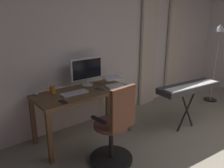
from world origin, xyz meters
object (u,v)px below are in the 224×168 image
at_px(computer_keyboard, 75,93).
at_px(office_chair, 115,129).
at_px(desk, 83,97).
at_px(laptop, 114,83).
at_px(cell_phone_by_monitor, 99,89).
at_px(computer_monitor, 87,70).
at_px(piano_keyboard, 189,88).
at_px(floor_lamp, 218,44).
at_px(computer_mouse, 36,94).
at_px(mug_tea, 52,90).
at_px(cell_phone_face_up, 63,102).

bearing_deg(computer_keyboard, office_chair, 98.01).
xyz_separation_m(desk, laptop, (-0.52, 0.10, 0.15)).
bearing_deg(laptop, office_chair, 62.88).
bearing_deg(cell_phone_by_monitor, computer_keyboard, -20.31).
relative_size(computer_monitor, piano_keyboard, 0.48).
distance_m(computer_monitor, floor_lamp, 2.93).
distance_m(computer_keyboard, piano_keyboard, 1.80).
height_order(office_chair, computer_mouse, office_chair).
relative_size(computer_mouse, cell_phone_by_monitor, 0.69).
bearing_deg(desk, piano_keyboard, 149.40).
xyz_separation_m(computer_monitor, floor_lamp, (-2.84, 0.65, 0.26)).
relative_size(office_chair, computer_mouse, 10.58).
height_order(computer_mouse, floor_lamp, floor_lamp).
distance_m(computer_monitor, mug_tea, 0.64).
distance_m(desk, computer_mouse, 0.67).
bearing_deg(computer_mouse, floor_lamp, 169.40).
relative_size(laptop, floor_lamp, 0.21).
height_order(desk, mug_tea, mug_tea).
bearing_deg(office_chair, desk, 81.52).
bearing_deg(laptop, piano_keyboard, 152.24).
bearing_deg(mug_tea, cell_phone_face_up, 85.16).
bearing_deg(computer_mouse, cell_phone_face_up, 110.36).
bearing_deg(piano_keyboard, cell_phone_by_monitor, -25.95).
xyz_separation_m(desk, computer_monitor, (-0.21, -0.21, 0.35)).
xyz_separation_m(desk, computer_keyboard, (0.16, 0.03, 0.11)).
distance_m(laptop, mug_tea, 0.96).
height_order(office_chair, cell_phone_by_monitor, office_chair).
xyz_separation_m(office_chair, computer_mouse, (0.56, -1.06, 0.29)).
bearing_deg(floor_lamp, computer_monitor, -12.80).
relative_size(desk, mug_tea, 11.31).
bearing_deg(computer_monitor, computer_mouse, -2.81).
height_order(desk, office_chair, office_chair).
xyz_separation_m(desk, cell_phone_by_monitor, (-0.24, 0.08, 0.11)).
bearing_deg(mug_tea, computer_monitor, -177.14).
height_order(cell_phone_face_up, mug_tea, mug_tea).
relative_size(desk, piano_keyboard, 1.23).
height_order(cell_phone_by_monitor, cell_phone_face_up, same).
bearing_deg(desk, floor_lamp, 171.90).
bearing_deg(office_chair, laptop, 46.55).
height_order(cell_phone_by_monitor, mug_tea, mug_tea).
bearing_deg(floor_lamp, mug_tea, -10.09).
height_order(computer_monitor, computer_keyboard, computer_monitor).
relative_size(office_chair, computer_keyboard, 2.72).
relative_size(computer_keyboard, cell_phone_face_up, 2.70).
bearing_deg(computer_monitor, cell_phone_face_up, 34.15).
distance_m(office_chair, cell_phone_by_monitor, 0.83).
relative_size(office_chair, floor_lamp, 0.64).
xyz_separation_m(computer_monitor, laptop, (-0.30, 0.31, -0.20)).
height_order(computer_keyboard, computer_mouse, computer_mouse).
bearing_deg(cell_phone_face_up, computer_monitor, -147.04).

